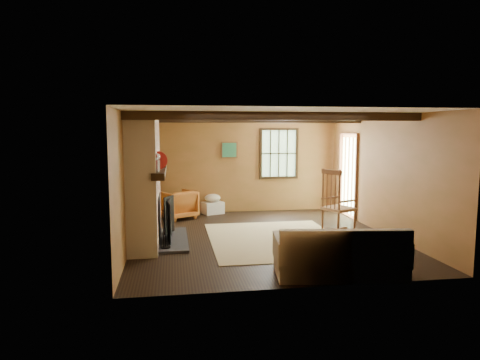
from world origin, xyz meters
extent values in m
plane|color=black|center=(0.00, 0.00, 0.00)|extent=(5.50, 5.50, 0.00)
cube|color=#A26739|center=(0.00, 2.75, 1.20)|extent=(5.00, 0.02, 2.40)
cube|color=#A26739|center=(0.00, -2.75, 1.20)|extent=(5.00, 0.02, 2.40)
cube|color=#A26739|center=(-2.50, 0.00, 1.20)|extent=(0.02, 5.50, 2.40)
cube|color=#A26739|center=(2.50, 0.00, 1.20)|extent=(0.02, 5.50, 2.40)
cube|color=white|center=(0.00, 0.00, 2.40)|extent=(5.00, 5.50, 0.02)
cube|color=black|center=(0.00, -1.20, 2.33)|extent=(5.00, 0.12, 0.14)
cube|color=black|center=(0.00, 1.20, 2.33)|extent=(5.00, 0.12, 0.14)
cube|color=black|center=(1.00, 2.72, 1.50)|extent=(1.02, 0.06, 1.32)
cube|color=#B5E5AF|center=(1.00, 2.75, 1.50)|extent=(0.90, 0.01, 1.20)
cube|color=black|center=(1.00, 2.73, 1.50)|extent=(0.90, 0.03, 0.02)
cube|color=brown|center=(2.47, 1.70, 1.00)|extent=(0.06, 1.00, 2.06)
cube|color=#B5E5AF|center=(2.50, 1.70, 1.00)|extent=(0.01, 0.80, 1.85)
cube|color=brown|center=(-0.30, 2.72, 1.60)|extent=(0.42, 0.03, 0.42)
cube|color=#287A61|center=(-0.30, 2.71, 1.60)|extent=(0.36, 0.01, 0.36)
cube|color=#9F4B3D|center=(-2.25, 0.00, 1.20)|extent=(0.50, 2.20, 2.40)
cube|color=black|center=(-2.18, 0.00, 0.45)|extent=(0.38, 1.00, 0.85)
cube|color=#36363B|center=(-1.75, 0.00, 0.03)|extent=(0.55, 1.80, 0.05)
cube|color=black|center=(-1.97, 0.00, 1.35)|extent=(0.22, 2.30, 0.12)
cube|color=black|center=(-1.82, -0.31, 0.42)|extent=(0.06, 0.37, 0.74)
cube|color=black|center=(-1.82, 0.07, 0.42)|extent=(0.10, 0.37, 0.74)
cube|color=black|center=(-1.82, 0.45, 0.42)|extent=(0.20, 0.33, 0.74)
cylinder|color=black|center=(-1.88, -0.66, 0.06)|extent=(0.17, 0.17, 0.02)
cylinder|color=black|center=(-1.91, -0.70, 0.39)|extent=(0.01, 0.01, 0.69)
cylinder|color=black|center=(-1.88, -0.66, 0.39)|extent=(0.01, 0.01, 0.69)
cylinder|color=black|center=(-1.85, -0.63, 0.39)|extent=(0.01, 0.01, 0.69)
cylinder|color=silver|center=(-1.98, -0.93, 1.51)|extent=(0.09, 0.09, 0.20)
sphere|color=silver|center=(-1.98, -0.93, 1.67)|extent=(0.11, 0.11, 0.11)
cylinder|color=#B21A14|center=(-1.98, -0.44, 1.57)|extent=(0.32, 0.04, 0.32)
cube|color=black|center=(-1.98, 0.02, 1.47)|extent=(0.25, 0.17, 0.13)
cylinder|color=black|center=(-1.98, 0.49, 1.46)|extent=(0.07, 0.07, 0.09)
cylinder|color=black|center=(-1.98, 0.55, 1.45)|extent=(0.08, 0.08, 0.09)
cube|color=beige|center=(0.20, -0.20, 0.00)|extent=(2.50, 3.00, 0.01)
cube|color=tan|center=(1.60, 0.08, 0.51)|extent=(0.70, 0.71, 0.06)
cube|color=brown|center=(1.39, -0.01, 1.27)|extent=(0.26, 0.50, 0.09)
cylinder|color=brown|center=(1.90, -0.04, 0.26)|extent=(0.04, 0.04, 0.50)
cylinder|color=brown|center=(1.72, 0.38, 0.26)|extent=(0.04, 0.04, 0.50)
cylinder|color=brown|center=(1.48, -0.22, 0.26)|extent=(0.04, 0.04, 0.50)
cylinder|color=brown|center=(1.30, 0.19, 0.26)|extent=(0.04, 0.04, 0.50)
cylinder|color=brown|center=(1.48, -0.22, 0.91)|extent=(0.04, 0.04, 0.85)
cylinder|color=brown|center=(1.30, 0.19, 0.91)|extent=(0.04, 0.04, 0.85)
cylinder|color=brown|center=(1.44, -0.12, 0.89)|extent=(0.02, 0.02, 0.70)
cylinder|color=brown|center=(1.39, -0.01, 0.89)|extent=(0.02, 0.02, 0.70)
cylinder|color=brown|center=(1.34, 0.09, 0.89)|extent=(0.02, 0.02, 0.70)
cube|color=brown|center=(1.70, -0.15, 0.70)|extent=(0.46, 0.23, 0.03)
cube|color=brown|center=(1.50, 0.31, 0.70)|extent=(0.46, 0.23, 0.03)
cube|color=brown|center=(1.69, -0.13, 0.02)|extent=(0.90, 0.43, 0.03)
cube|color=brown|center=(1.51, 0.29, 0.02)|extent=(0.90, 0.43, 0.03)
cube|color=silver|center=(0.64, -2.33, 0.20)|extent=(1.91, 1.06, 0.40)
cube|color=silver|center=(0.59, -2.67, 0.50)|extent=(1.82, 0.38, 0.50)
cube|color=silver|center=(-0.22, -2.22, 0.38)|extent=(0.24, 0.83, 0.36)
cube|color=silver|center=(1.49, -2.45, 0.38)|extent=(0.24, 0.83, 0.36)
ellipsoid|color=silver|center=(1.10, -2.30, 0.50)|extent=(0.34, 0.16, 0.33)
cylinder|color=brown|center=(-2.08, 2.39, 0.05)|extent=(0.36, 0.11, 0.11)
cylinder|color=brown|center=(-1.96, 2.39, 0.05)|extent=(0.36, 0.11, 0.11)
cylinder|color=brown|center=(-1.85, 2.39, 0.05)|extent=(0.36, 0.11, 0.11)
cylinder|color=brown|center=(-2.08, 2.39, 0.16)|extent=(0.36, 0.11, 0.11)
cylinder|color=brown|center=(-1.96, 2.39, 0.16)|extent=(0.36, 0.11, 0.11)
cylinder|color=brown|center=(-1.85, 2.39, 0.16)|extent=(0.36, 0.11, 0.11)
cube|color=silver|center=(-0.75, 2.55, 0.15)|extent=(0.60, 0.54, 0.30)
ellipsoid|color=silver|center=(-0.75, 2.55, 0.40)|extent=(0.43, 0.36, 0.20)
imported|color=#BF6026|center=(-1.62, 2.10, 0.34)|extent=(0.99, 1.00, 0.68)
camera|label=1|loc=(-1.73, -8.08, 2.10)|focal=32.00mm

